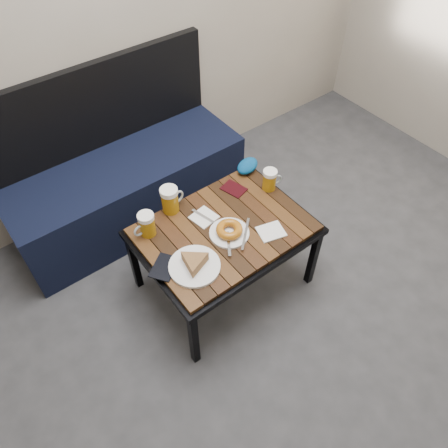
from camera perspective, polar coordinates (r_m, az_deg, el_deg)
ground at (r=2.25m, az=16.36°, el=-24.31°), size 4.00×4.00×0.00m
bench at (r=2.72m, az=-12.72°, el=5.19°), size 1.40×0.50×0.95m
cafe_table at (r=2.17m, az=-0.00°, el=-1.26°), size 0.84×0.62×0.47m
beer_mug_left at (r=2.10m, az=-10.08°, el=-0.06°), size 0.12×0.08×0.13m
beer_mug_centre at (r=2.19m, az=-7.03°, el=3.20°), size 0.13×0.09×0.14m
beer_mug_right at (r=2.31m, az=6.02°, el=5.79°), size 0.11×0.09×0.12m
plate_pie at (r=1.97m, az=-3.89°, el=-5.21°), size 0.24×0.24×0.07m
plate_bagel at (r=2.10m, az=0.71°, el=-0.93°), size 0.23×0.23×0.05m
napkin_left at (r=2.18m, az=-2.64°, el=0.89°), size 0.13×0.15×0.01m
napkin_right at (r=2.13m, az=6.16°, el=-0.99°), size 0.15×0.13×0.01m
passport_navy at (r=2.00m, az=-7.78°, el=-5.60°), size 0.18×0.17×0.01m
passport_burgundy at (r=2.32m, az=1.29°, el=4.61°), size 0.12×0.14×0.01m
knit_pouch at (r=2.42m, az=3.08°, el=7.60°), size 0.17×0.13×0.06m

